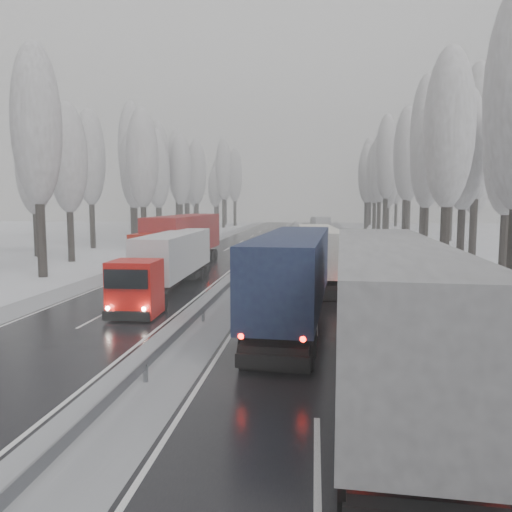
% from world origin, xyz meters
% --- Properties ---
extents(ground, '(260.00, 260.00, 0.00)m').
position_xyz_m(ground, '(0.00, 0.00, 0.00)').
color(ground, white).
rests_on(ground, ground).
extents(carriageway_right, '(7.50, 200.00, 0.03)m').
position_xyz_m(carriageway_right, '(5.25, 30.00, 0.01)').
color(carriageway_right, black).
rests_on(carriageway_right, ground).
extents(carriageway_left, '(7.50, 200.00, 0.03)m').
position_xyz_m(carriageway_left, '(-5.25, 30.00, 0.01)').
color(carriageway_left, black).
rests_on(carriageway_left, ground).
extents(median_slush, '(3.00, 200.00, 0.04)m').
position_xyz_m(median_slush, '(0.00, 30.00, 0.02)').
color(median_slush, '#979A9E').
rests_on(median_slush, ground).
extents(shoulder_right, '(2.40, 200.00, 0.04)m').
position_xyz_m(shoulder_right, '(10.20, 30.00, 0.02)').
color(shoulder_right, '#979A9E').
rests_on(shoulder_right, ground).
extents(shoulder_left, '(2.40, 200.00, 0.04)m').
position_xyz_m(shoulder_left, '(-10.20, 30.00, 0.02)').
color(shoulder_left, '#979A9E').
rests_on(shoulder_left, ground).
extents(median_guardrail, '(0.12, 200.00, 0.76)m').
position_xyz_m(median_guardrail, '(0.00, 29.99, 0.60)').
color(median_guardrail, slate).
rests_on(median_guardrail, ground).
extents(tree_18, '(3.60, 3.60, 16.58)m').
position_xyz_m(tree_18, '(14.51, 27.03, 10.70)').
color(tree_18, black).
rests_on(tree_18, ground).
extents(tree_19, '(3.60, 3.60, 14.57)m').
position_xyz_m(tree_19, '(20.02, 31.03, 9.42)').
color(tree_19, black).
rests_on(tree_19, ground).
extents(tree_20, '(3.60, 3.60, 15.71)m').
position_xyz_m(tree_20, '(17.90, 35.17, 10.14)').
color(tree_20, black).
rests_on(tree_20, ground).
extents(tree_21, '(3.60, 3.60, 18.62)m').
position_xyz_m(tree_21, '(20.12, 39.17, 12.00)').
color(tree_21, black).
rests_on(tree_21, ground).
extents(tree_22, '(3.60, 3.60, 15.86)m').
position_xyz_m(tree_22, '(17.02, 45.60, 10.24)').
color(tree_22, black).
rests_on(tree_22, ground).
extents(tree_23, '(3.60, 3.60, 13.55)m').
position_xyz_m(tree_23, '(23.31, 49.60, 8.77)').
color(tree_23, black).
rests_on(tree_23, ground).
extents(tree_24, '(3.60, 3.60, 20.49)m').
position_xyz_m(tree_24, '(17.90, 51.02, 13.19)').
color(tree_24, black).
rests_on(tree_24, ground).
extents(tree_25, '(3.60, 3.60, 19.44)m').
position_xyz_m(tree_25, '(24.81, 55.02, 12.52)').
color(tree_25, black).
rests_on(tree_25, ground).
extents(tree_26, '(3.60, 3.60, 18.78)m').
position_xyz_m(tree_26, '(17.56, 61.27, 12.10)').
color(tree_26, black).
rests_on(tree_26, ground).
extents(tree_27, '(3.60, 3.60, 17.62)m').
position_xyz_m(tree_27, '(24.72, 65.27, 11.36)').
color(tree_27, black).
rests_on(tree_27, ground).
extents(tree_28, '(3.60, 3.60, 19.62)m').
position_xyz_m(tree_28, '(16.34, 71.95, 12.64)').
color(tree_28, black).
rests_on(tree_28, ground).
extents(tree_29, '(3.60, 3.60, 18.11)m').
position_xyz_m(tree_29, '(23.71, 75.95, 11.67)').
color(tree_29, black).
rests_on(tree_29, ground).
extents(tree_30, '(3.60, 3.60, 17.86)m').
position_xyz_m(tree_30, '(16.56, 81.70, 11.52)').
color(tree_30, black).
rests_on(tree_30, ground).
extents(tree_31, '(3.60, 3.60, 18.58)m').
position_xyz_m(tree_31, '(22.48, 85.70, 11.97)').
color(tree_31, black).
rests_on(tree_31, ground).
extents(tree_32, '(3.60, 3.60, 17.33)m').
position_xyz_m(tree_32, '(16.63, 89.21, 11.18)').
color(tree_32, black).
rests_on(tree_32, ground).
extents(tree_33, '(3.60, 3.60, 14.33)m').
position_xyz_m(tree_33, '(19.77, 93.21, 9.26)').
color(tree_33, black).
rests_on(tree_33, ground).
extents(tree_34, '(3.60, 3.60, 17.63)m').
position_xyz_m(tree_34, '(15.73, 96.32, 11.37)').
color(tree_34, black).
rests_on(tree_34, ground).
extents(tree_35, '(3.60, 3.60, 18.25)m').
position_xyz_m(tree_35, '(24.94, 100.32, 11.77)').
color(tree_35, black).
rests_on(tree_35, ground).
extents(tree_36, '(3.60, 3.60, 20.23)m').
position_xyz_m(tree_36, '(17.04, 106.16, 13.02)').
color(tree_36, black).
rests_on(tree_36, ground).
extents(tree_37, '(3.60, 3.60, 16.37)m').
position_xyz_m(tree_37, '(24.02, 110.16, 10.56)').
color(tree_37, black).
rests_on(tree_37, ground).
extents(tree_38, '(3.60, 3.60, 17.97)m').
position_xyz_m(tree_38, '(18.73, 116.73, 11.59)').
color(tree_38, black).
rests_on(tree_38, ground).
extents(tree_39, '(3.60, 3.60, 16.19)m').
position_xyz_m(tree_39, '(21.55, 120.73, 10.45)').
color(tree_39, black).
rests_on(tree_39, ground).
extents(tree_58, '(3.60, 3.60, 17.21)m').
position_xyz_m(tree_58, '(-15.13, 24.57, 11.10)').
color(tree_58, black).
rests_on(tree_58, ground).
extents(tree_60, '(3.60, 3.60, 14.84)m').
position_xyz_m(tree_60, '(-17.75, 34.20, 9.59)').
color(tree_60, black).
rests_on(tree_60, ground).
extents(tree_61, '(3.60, 3.60, 13.95)m').
position_xyz_m(tree_61, '(-23.52, 38.20, 9.02)').
color(tree_61, black).
rests_on(tree_61, ground).
extents(tree_62, '(3.60, 3.60, 16.04)m').
position_xyz_m(tree_62, '(-13.94, 43.73, 10.36)').
color(tree_62, black).
rests_on(tree_62, ground).
extents(tree_63, '(3.60, 3.60, 16.88)m').
position_xyz_m(tree_63, '(-21.85, 47.73, 10.89)').
color(tree_63, black).
rests_on(tree_63, ground).
extents(tree_64, '(3.60, 3.60, 15.42)m').
position_xyz_m(tree_64, '(-18.26, 52.71, 9.96)').
color(tree_64, black).
rests_on(tree_64, ground).
extents(tree_65, '(3.60, 3.60, 19.48)m').
position_xyz_m(tree_65, '(-20.05, 56.71, 12.55)').
color(tree_65, black).
rests_on(tree_65, ground).
extents(tree_66, '(3.60, 3.60, 15.23)m').
position_xyz_m(tree_66, '(-18.16, 62.35, 9.84)').
color(tree_66, black).
rests_on(tree_66, ground).
extents(tree_67, '(3.60, 3.60, 17.09)m').
position_xyz_m(tree_67, '(-19.54, 66.35, 11.03)').
color(tree_67, black).
rests_on(tree_67, ground).
extents(tree_68, '(3.60, 3.60, 16.65)m').
position_xyz_m(tree_68, '(-16.58, 69.11, 10.75)').
color(tree_68, black).
rests_on(tree_68, ground).
extents(tree_69, '(3.60, 3.60, 19.35)m').
position_xyz_m(tree_69, '(-21.42, 73.11, 12.46)').
color(tree_69, black).
rests_on(tree_69, ground).
extents(tree_70, '(3.60, 3.60, 17.09)m').
position_xyz_m(tree_70, '(-16.33, 79.19, 11.03)').
color(tree_70, black).
rests_on(tree_70, ground).
extents(tree_71, '(3.60, 3.60, 19.61)m').
position_xyz_m(tree_71, '(-21.09, 83.19, 12.63)').
color(tree_71, black).
rests_on(tree_71, ground).
extents(tree_72, '(3.60, 3.60, 15.11)m').
position_xyz_m(tree_72, '(-18.93, 88.54, 9.76)').
color(tree_72, black).
rests_on(tree_72, ground).
extents(tree_73, '(3.60, 3.60, 17.22)m').
position_xyz_m(tree_73, '(-21.82, 92.54, 11.11)').
color(tree_73, black).
rests_on(tree_73, ground).
extents(tree_74, '(3.60, 3.60, 19.68)m').
position_xyz_m(tree_74, '(-15.07, 99.33, 12.67)').
color(tree_74, black).
rests_on(tree_74, ground).
extents(tree_75, '(3.60, 3.60, 18.60)m').
position_xyz_m(tree_75, '(-24.20, 103.33, 11.99)').
color(tree_75, black).
rests_on(tree_75, ground).
extents(tree_76, '(3.60, 3.60, 18.55)m').
position_xyz_m(tree_76, '(-14.05, 108.72, 11.95)').
color(tree_76, black).
rests_on(tree_76, ground).
extents(tree_77, '(3.60, 3.60, 14.32)m').
position_xyz_m(tree_77, '(-19.66, 112.72, 9.26)').
color(tree_77, black).
rests_on(tree_77, ground).
extents(tree_78, '(3.60, 3.60, 19.55)m').
position_xyz_m(tree_78, '(-17.56, 115.31, 12.59)').
color(tree_78, black).
rests_on(tree_78, ground).
extents(tree_79, '(3.60, 3.60, 17.07)m').
position_xyz_m(tree_79, '(-20.33, 119.31, 11.01)').
color(tree_79, black).
rests_on(tree_79, ground).
extents(truck_grey_tarp, '(3.60, 17.55, 4.47)m').
position_xyz_m(truck_grey_tarp, '(7.25, 4.64, 2.61)').
color(truck_grey_tarp, '#47474C').
rests_on(truck_grey_tarp, ground).
extents(truck_blue_box, '(3.49, 16.48, 4.20)m').
position_xyz_m(truck_blue_box, '(4.28, 12.39, 2.45)').
color(truck_blue_box, '#1C1D46').
rests_on(truck_blue_box, ground).
extents(truck_cream_box, '(3.30, 15.12, 3.85)m').
position_xyz_m(truck_cream_box, '(5.32, 24.51, 2.25)').
color(truck_cream_box, beige).
rests_on(truck_cream_box, ground).
extents(box_truck_distant, '(3.60, 8.49, 3.07)m').
position_xyz_m(box_truck_distant, '(6.03, 79.17, 1.57)').
color(box_truck_distant, '#B2B4B9').
rests_on(box_truck_distant, ground).
extents(truck_red_white, '(2.64, 14.30, 3.65)m').
position_xyz_m(truck_red_white, '(-3.59, 19.08, 2.13)').
color(truck_red_white, red).
rests_on(truck_red_white, ground).
extents(truck_red_red, '(3.10, 17.55, 4.49)m').
position_xyz_m(truck_red_red, '(-5.68, 29.31, 2.62)').
color(truck_red_red, '#9B1508').
rests_on(truck_red_red, ground).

